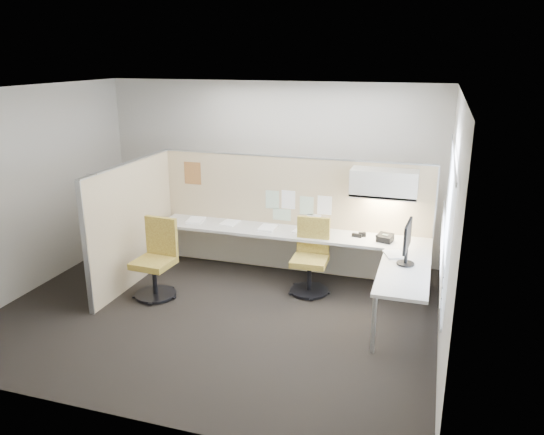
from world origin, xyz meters
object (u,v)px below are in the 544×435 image
(monitor, at_px, (407,241))
(chair_left, at_px, (157,261))
(chair_right, at_px, (311,259))
(phone, at_px, (385,238))
(desk, at_px, (309,245))

(monitor, bearing_deg, chair_left, 98.98)
(chair_right, bearing_deg, phone, 16.26)
(desk, distance_m, phone, 1.06)
(monitor, distance_m, phone, 0.88)
(chair_left, distance_m, phone, 3.14)
(chair_left, xyz_separation_m, monitor, (3.27, 0.28, 0.55))
(monitor, bearing_deg, chair_right, 74.35)
(phone, bearing_deg, monitor, -52.36)
(monitor, bearing_deg, desk, 68.23)
(monitor, relative_size, phone, 2.16)
(desk, relative_size, phone, 16.02)
(chair_left, bearing_deg, chair_right, 24.12)
(desk, bearing_deg, chair_left, -153.57)
(desk, xyz_separation_m, phone, (1.04, 0.11, 0.18))
(chair_right, distance_m, phone, 1.06)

